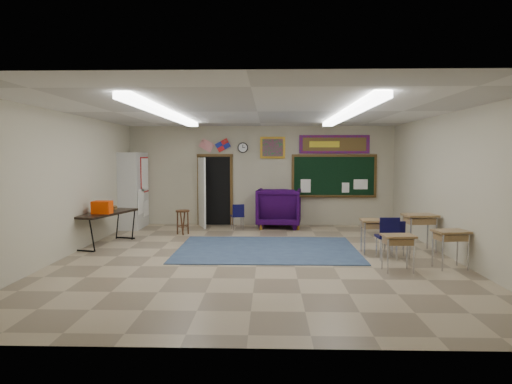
{
  "coord_description": "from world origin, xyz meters",
  "views": [
    {
      "loc": [
        0.24,
        -9.33,
        2.1
      ],
      "look_at": [
        -0.07,
        1.5,
        1.24
      ],
      "focal_mm": 32.0,
      "sensor_mm": 36.0,
      "label": 1
    }
  ],
  "objects_px": {
    "student_desk_front_right": "(420,231)",
    "wooden_stool": "(183,222)",
    "wingback_armchair": "(279,208)",
    "student_desk_front_left": "(375,235)",
    "folding_table": "(106,227)"
  },
  "relations": [
    {
      "from": "folding_table",
      "to": "wooden_stool",
      "type": "distance_m",
      "value": 2.15
    },
    {
      "from": "wingback_armchair",
      "to": "student_desk_front_right",
      "type": "distance_m",
      "value": 4.51
    },
    {
      "from": "folding_table",
      "to": "wooden_stool",
      "type": "relative_size",
      "value": 3.01
    },
    {
      "from": "student_desk_front_right",
      "to": "wooden_stool",
      "type": "relative_size",
      "value": 1.26
    },
    {
      "from": "wingback_armchair",
      "to": "wooden_stool",
      "type": "height_order",
      "value": "wingback_armchair"
    },
    {
      "from": "wingback_armchair",
      "to": "folding_table",
      "type": "xyz_separation_m",
      "value": [
        -4.16,
        -2.8,
        -0.16
      ]
    },
    {
      "from": "student_desk_front_right",
      "to": "folding_table",
      "type": "bearing_deg",
      "value": 169.24
    },
    {
      "from": "student_desk_front_right",
      "to": "wooden_stool",
      "type": "height_order",
      "value": "student_desk_front_right"
    },
    {
      "from": "folding_table",
      "to": "wooden_stool",
      "type": "xyz_separation_m",
      "value": [
        1.55,
        1.48,
        -0.09
      ]
    },
    {
      "from": "student_desk_front_right",
      "to": "wooden_stool",
      "type": "bearing_deg",
      "value": 153.78
    },
    {
      "from": "wingback_armchair",
      "to": "student_desk_front_left",
      "type": "relative_size",
      "value": 1.73
    },
    {
      "from": "wingback_armchair",
      "to": "student_desk_front_right",
      "type": "relative_size",
      "value": 1.56
    },
    {
      "from": "wingback_armchair",
      "to": "student_desk_front_left",
      "type": "distance_m",
      "value": 4.12
    },
    {
      "from": "student_desk_front_left",
      "to": "wingback_armchair",
      "type": "bearing_deg",
      "value": 119.64
    },
    {
      "from": "wingback_armchair",
      "to": "student_desk_front_right",
      "type": "bearing_deg",
      "value": 137.76
    }
  ]
}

